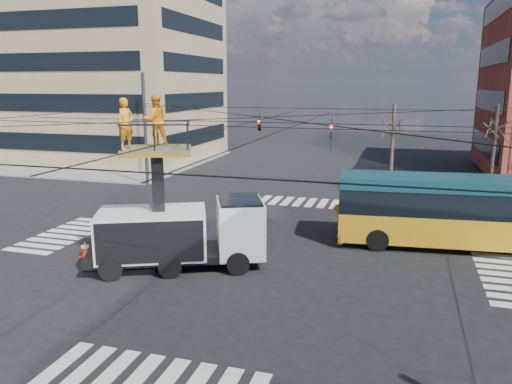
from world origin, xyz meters
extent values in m
plane|color=black|center=(0.00, 0.00, 0.00)|extent=(120.00, 120.00, 0.00)
cube|color=slate|center=(-21.00, 21.00, 0.06)|extent=(18.00, 18.00, 0.12)
cube|color=#92805C|center=(-22.00, 24.00, 15.00)|extent=(18.00, 16.00, 30.00)
cube|color=black|center=(-22.00, 16.00, 2.33)|extent=(15.30, 0.12, 1.50)
cube|color=black|center=(-13.00, 24.00, 2.33)|extent=(0.12, 13.60, 1.50)
cube|color=black|center=(-22.00, 16.00, 5.67)|extent=(15.30, 0.12, 1.50)
cube|color=black|center=(-13.00, 24.00, 5.67)|extent=(0.12, 13.60, 1.50)
cube|color=black|center=(-22.00, 16.00, 9.00)|extent=(15.30, 0.12, 1.50)
cube|color=black|center=(-13.00, 24.00, 9.00)|extent=(0.12, 13.60, 1.50)
cube|color=black|center=(-22.00, 16.00, 12.33)|extent=(15.30, 0.12, 1.50)
cube|color=black|center=(-13.00, 24.00, 12.33)|extent=(0.12, 13.60, 1.50)
cube|color=black|center=(12.00, 24.00, 2.45)|extent=(0.12, 13.60, 1.58)
cube|color=black|center=(12.00, 24.00, 5.95)|extent=(0.12, 13.60, 1.57)
cube|color=black|center=(12.00, 24.00, 9.45)|extent=(0.12, 13.60, 1.57)
cube|color=black|center=(12.00, 24.00, 12.95)|extent=(0.12, 13.60, 1.57)
cylinder|color=#2D2D30|center=(-12.00, 12.00, 4.00)|extent=(0.24, 0.24, 8.00)
cylinder|color=black|center=(0.00, 12.00, 5.70)|extent=(24.00, 0.03, 0.03)
cylinder|color=black|center=(-12.00, 0.00, 5.70)|extent=(0.03, 24.00, 0.03)
cylinder|color=black|center=(0.00, -12.00, 5.70)|extent=(24.00, 0.03, 0.03)
cylinder|color=black|center=(0.00, 0.00, 5.90)|extent=(24.02, 24.02, 0.03)
cylinder|color=black|center=(0.00, 0.00, 5.90)|extent=(24.02, 24.02, 0.03)
cylinder|color=black|center=(0.00, -1.20, 5.60)|extent=(24.00, 0.03, 0.03)
cylinder|color=black|center=(0.00, 1.20, 5.60)|extent=(24.00, 0.03, 0.03)
cylinder|color=black|center=(-1.20, 0.00, 5.50)|extent=(0.03, 24.00, 0.03)
cylinder|color=black|center=(1.20, 0.00, 5.50)|extent=(0.03, 24.00, 0.03)
imported|color=black|center=(2.50, 3.00, 5.10)|extent=(0.16, 0.20, 1.00)
imported|color=black|center=(-1.50, 5.00, 5.35)|extent=(0.26, 1.24, 0.50)
cylinder|color=#382B21|center=(5.00, 13.50, 3.00)|extent=(0.24, 0.24, 6.00)
cylinder|color=#382B21|center=(11.00, 13.50, 3.00)|extent=(0.24, 0.24, 6.00)
cube|color=black|center=(-2.85, -2.44, 0.55)|extent=(7.29, 4.82, 0.30)
cube|color=silver|center=(-0.47, -1.40, 1.55)|extent=(2.61, 2.92, 2.20)
cube|color=black|center=(-0.47, -1.40, 2.35)|extent=(2.39, 2.75, 0.80)
cube|color=silver|center=(-3.67, -2.80, 1.45)|extent=(4.85, 3.98, 1.80)
cylinder|color=black|center=(-0.19, -2.53, 0.45)|extent=(0.96, 0.68, 0.90)
cylinder|color=black|center=(-1.11, -0.43, 0.45)|extent=(0.96, 0.68, 0.90)
cylinder|color=black|center=(-2.57, -3.58, 0.45)|extent=(0.96, 0.68, 0.90)
cylinder|color=black|center=(-3.49, -1.47, 0.45)|extent=(0.96, 0.68, 0.90)
cylinder|color=black|center=(-4.58, -4.46, 0.45)|extent=(0.96, 0.68, 0.90)
cylinder|color=black|center=(-5.51, -2.35, 0.45)|extent=(0.96, 0.68, 0.90)
cube|color=black|center=(-3.40, -2.68, 3.10)|extent=(0.59, 0.59, 3.39)
cube|color=brown|center=(-3.40, -2.68, 4.79)|extent=(3.22, 2.97, 0.12)
cube|color=yellow|center=(-3.40, -2.68, 4.67)|extent=(3.22, 2.97, 0.12)
imported|color=orange|center=(-4.21, -3.44, 5.80)|extent=(0.62, 0.79, 1.90)
imported|color=orange|center=(-3.64, -2.21, 5.85)|extent=(1.23, 1.21, 2.01)
cube|color=orange|center=(8.72, 3.43, 0.95)|extent=(11.66, 3.70, 1.30)
cube|color=black|center=(8.72, 3.43, 2.15)|extent=(11.66, 3.65, 1.10)
cube|color=#0D2F39|center=(8.72, 3.43, 2.95)|extent=(11.66, 3.70, 0.50)
cube|color=orange|center=(3.11, 2.88, 1.60)|extent=(0.49, 2.48, 2.80)
cube|color=black|center=(3.06, 2.88, 0.45)|extent=(0.40, 2.60, 0.30)
cube|color=gold|center=(3.21, 2.89, 2.85)|extent=(0.25, 1.60, 0.35)
cylinder|color=black|center=(4.84, 1.87, 0.50)|extent=(1.02, 0.40, 1.00)
cylinder|color=black|center=(4.61, 4.22, 0.50)|extent=(1.02, 0.40, 1.00)
cone|color=#FF2F0A|center=(-7.10, -2.48, 0.34)|extent=(0.36, 0.36, 0.69)
imported|color=#D14E0D|center=(-4.20, -1.10, 1.03)|extent=(0.77, 1.29, 2.06)
imported|color=orange|center=(2.92, 3.34, 0.82)|extent=(0.77, 1.14, 1.63)
camera|label=1|loc=(5.68, -19.85, 7.26)|focal=35.00mm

